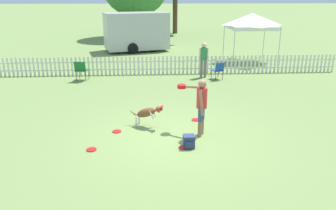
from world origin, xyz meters
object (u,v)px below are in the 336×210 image
at_px(leaping_dog, 147,113).
at_px(folding_chair_blue_left, 218,69).
at_px(folding_chair_center, 81,69).
at_px(handler_person, 200,101).
at_px(backpack_on_grass, 189,142).
at_px(frisbee_near_dog, 117,131).
at_px(frisbee_midfield, 196,120).
at_px(canopy_tent_main, 252,21).
at_px(spectator_standing, 204,57).
at_px(frisbee_near_handler, 92,150).
at_px(frisbee_far_scatter, 184,147).
at_px(equipment_trailer, 136,31).

relative_size(leaping_dog, folding_chair_blue_left, 1.35).
bearing_deg(folding_chair_center, folding_chair_blue_left, -172.54).
height_order(handler_person, backpack_on_grass, handler_person).
bearing_deg(frisbee_near_dog, frisbee_midfield, 17.94).
height_order(frisbee_midfield, folding_chair_center, folding_chair_center).
bearing_deg(backpack_on_grass, canopy_tent_main, 66.27).
relative_size(frisbee_midfield, folding_chair_center, 0.28).
bearing_deg(canopy_tent_main, spectator_standing, -132.06).
bearing_deg(folding_chair_blue_left, frisbee_near_handler, 34.37).
bearing_deg(frisbee_near_dog, frisbee_far_scatter, -32.13).
xyz_separation_m(frisbee_near_dog, frisbee_midfield, (2.33, 0.75, 0.00)).
distance_m(frisbee_near_handler, backpack_on_grass, 2.42).
relative_size(leaping_dog, canopy_tent_main, 0.40).
bearing_deg(frisbee_near_handler, leaping_dog, 45.84).
height_order(frisbee_near_handler, frisbee_far_scatter, same).
xyz_separation_m(handler_person, folding_chair_blue_left, (1.75, 5.96, -0.51)).
bearing_deg(folding_chair_center, frisbee_midfield, 139.83).
distance_m(frisbee_near_handler, frisbee_near_dog, 1.21).
bearing_deg(handler_person, frisbee_near_dog, 107.48).
bearing_deg(handler_person, folding_chair_blue_left, 9.18).
height_order(folding_chair_blue_left, folding_chair_center, folding_chair_center).
xyz_separation_m(canopy_tent_main, spectator_standing, (-3.18, -3.53, -1.27)).
relative_size(frisbee_near_handler, canopy_tent_main, 0.09).
height_order(frisbee_near_dog, folding_chair_center, folding_chair_center).
distance_m(frisbee_midfield, folding_chair_blue_left, 5.19).
bearing_deg(canopy_tent_main, frisbee_far_scatter, -114.22).
bearing_deg(handler_person, leaping_dog, 90.59).
bearing_deg(frisbee_near_dog, frisbee_near_handler, -115.71).
distance_m(leaping_dog, backpack_on_grass, 1.78).
distance_m(frisbee_far_scatter, spectator_standing, 7.44).
height_order(frisbee_far_scatter, spectator_standing, spectator_standing).
distance_m(frisbee_far_scatter, folding_chair_center, 7.90).
bearing_deg(folding_chair_center, equipment_trailer, -96.67).
xyz_separation_m(handler_person, frisbee_far_scatter, (-0.49, -0.79, -0.97)).
bearing_deg(frisbee_near_handler, equipment_trailer, 87.40).
relative_size(handler_person, frisbee_midfield, 6.33).
bearing_deg(frisbee_near_dog, leaping_dog, 21.18).
bearing_deg(spectator_standing, handler_person, 77.12).
height_order(frisbee_near_dog, frisbee_far_scatter, same).
height_order(frisbee_near_handler, spectator_standing, spectator_standing).
bearing_deg(folding_chair_blue_left, frisbee_midfield, 49.32).
height_order(spectator_standing, equipment_trailer, equipment_trailer).
xyz_separation_m(leaping_dog, spectator_standing, (2.56, 5.75, 0.53)).
bearing_deg(folding_chair_center, backpack_on_grass, 128.63).
distance_m(spectator_standing, equipment_trailer, 8.22).
xyz_separation_m(frisbee_midfield, folding_chair_blue_left, (1.69, 4.88, 0.46)).
bearing_deg(folding_chair_center, spectator_standing, -167.98).
relative_size(frisbee_far_scatter, spectator_standing, 0.16).
xyz_separation_m(leaping_dog, backpack_on_grass, (1.03, -1.42, -0.27)).
bearing_deg(leaping_dog, frisbee_midfield, 131.57).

